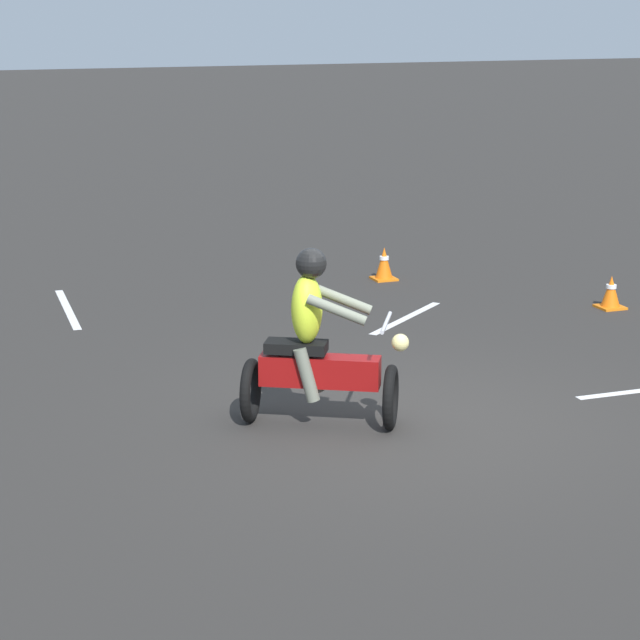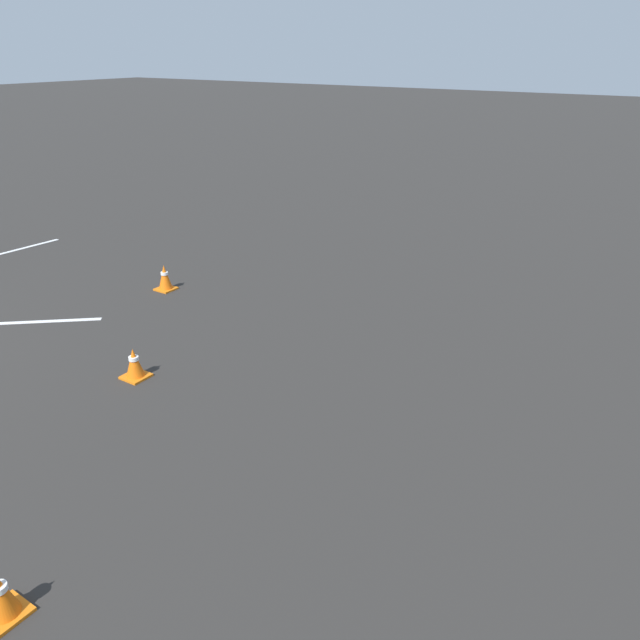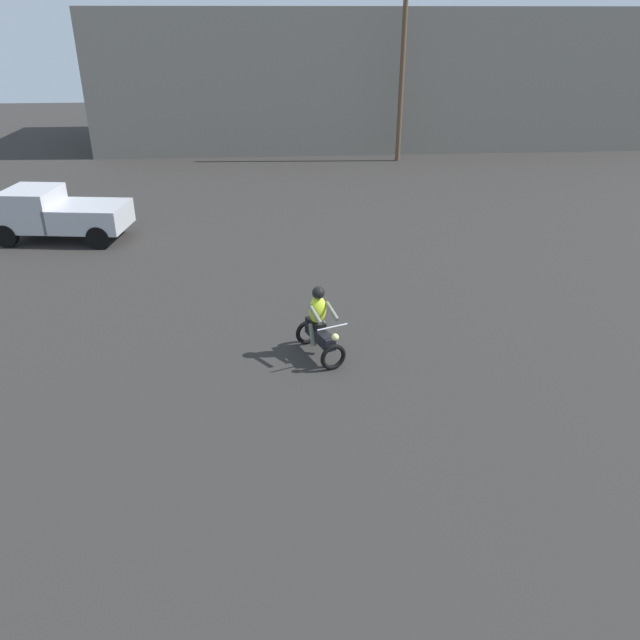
{
  "view_description": "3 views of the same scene",
  "coord_description": "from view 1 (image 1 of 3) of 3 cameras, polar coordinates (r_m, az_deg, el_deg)",
  "views": [
    {
      "loc": [
        10.04,
        -4.57,
        3.82
      ],
      "look_at": [
        -0.17,
        -0.82,
        1.0
      ],
      "focal_mm": 70.0,
      "sensor_mm": 36.0,
      "label": 1
    },
    {
      "loc": [
        1.6,
        10.17,
        4.02
      ],
      "look_at": [
        -4.28,
        6.29,
        0.9
      ],
      "focal_mm": 35.0,
      "sensor_mm": 36.0,
      "label": 2
    },
    {
      "loc": [
        -9.36,
        1.19,
        6.9
      ],
      "look_at": [
        -8.4,
        13.4,
        0.9
      ],
      "focal_mm": 35.0,
      "sensor_mm": 36.0,
      "label": 3
    }
  ],
  "objects": [
    {
      "name": "lane_stripe_nw",
      "position": [
        15.34,
        3.96,
        0.1
      ],
      "size": [
        1.24,
        1.44,
        0.01
      ],
      "primitive_type": "cube",
      "rotation": [
        0.0,
        0.0,
        3.84
      ],
      "color": "silver",
      "rests_on": "ground"
    },
    {
      "name": "ground_plane",
      "position": [
        11.68,
        4.09,
        -4.6
      ],
      "size": [
        120.0,
        120.0,
        0.0
      ],
      "primitive_type": "plane",
      "color": "#2D2B28"
    },
    {
      "name": "traffic_cone_mid_left",
      "position": [
        16.18,
        13.16,
        1.23
      ],
      "size": [
        0.32,
        0.32,
        0.42
      ],
      "color": "orange",
      "rests_on": "ground"
    },
    {
      "name": "traffic_cone_near_right",
      "position": [
        17.38,
        2.95,
        2.57
      ],
      "size": [
        0.32,
        0.32,
        0.46
      ],
      "color": "orange",
      "rests_on": "ground"
    },
    {
      "name": "lane_stripe_w",
      "position": [
        16.07,
        -11.46,
        0.51
      ],
      "size": [
        2.14,
        0.2,
        0.01
      ],
      "primitive_type": "cube",
      "rotation": [
        0.0,
        0.0,
        4.66
      ],
      "color": "silver",
      "rests_on": "ground"
    },
    {
      "name": "motorcycle_rider_foreground",
      "position": [
        11.32,
        -0.17,
        -1.34
      ],
      "size": [
        1.21,
        1.52,
        1.66
      ],
      "rotation": [
        0.0,
        0.0,
        5.78
      ],
      "color": "black",
      "rests_on": "ground"
    }
  ]
}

